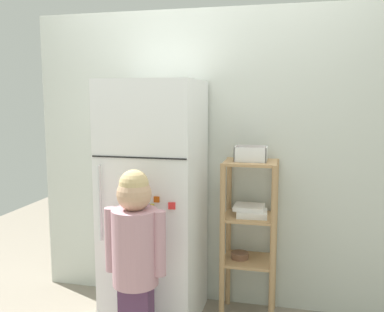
# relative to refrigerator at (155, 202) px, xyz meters

# --- Properties ---
(kitchen_wall_back) EXTENTS (2.59, 0.03, 2.11)m
(kitchen_wall_back) POSITION_rel_refrigerator_xyz_m (0.30, 0.33, 0.25)
(kitchen_wall_back) COLOR silver
(kitchen_wall_back) RESTS_ON ground
(refrigerator) EXTENTS (0.60, 0.63, 1.61)m
(refrigerator) POSITION_rel_refrigerator_xyz_m (0.00, 0.00, 0.00)
(refrigerator) COLOR white
(refrigerator) RESTS_ON ground
(child_standing) EXTENTS (0.36, 0.26, 1.11)m
(child_standing) POSITION_rel_refrigerator_xyz_m (0.04, -0.48, -0.13)
(child_standing) COLOR #533352
(child_standing) RESTS_ON ground
(pantry_shelf_unit) EXTENTS (0.36, 0.32, 1.08)m
(pantry_shelf_unit) POSITION_rel_refrigerator_xyz_m (0.62, 0.14, -0.16)
(pantry_shelf_unit) COLOR tan
(pantry_shelf_unit) RESTS_ON ground
(fruit_bin) EXTENTS (0.21, 0.17, 0.10)m
(fruit_bin) POSITION_rel_refrigerator_xyz_m (0.61, 0.14, 0.32)
(fruit_bin) COLOR white
(fruit_bin) RESTS_ON pantry_shelf_unit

